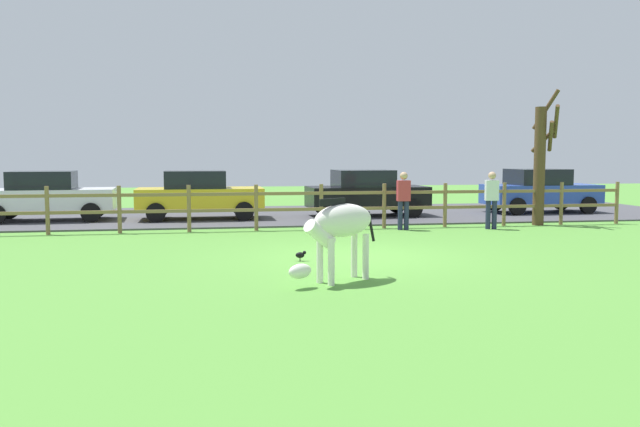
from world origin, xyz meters
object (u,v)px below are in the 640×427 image
parked_car_yellow (199,194)px  parked_car_white (47,195)px  visitor_right_of_tree (403,198)px  crow_on_grass (301,255)px  visitor_left_of_tree (492,197)px  bare_tree (541,161)px  parked_car_blue (540,190)px  zebra (339,227)px  parked_car_black (366,193)px

parked_car_yellow → parked_car_white: 4.72m
parked_car_white → visitor_right_of_tree: 11.14m
crow_on_grass → visitor_left_of_tree: 7.76m
bare_tree → parked_car_blue: bare_tree is taller
parked_car_blue → visitor_right_of_tree: bearing=-147.4°
parked_car_blue → parked_car_white: size_ratio=0.99×
zebra → visitor_left_of_tree: bearing=49.9°
bare_tree → parked_car_yellow: bearing=163.1°
zebra → parked_car_blue: parked_car_blue is taller
visitor_right_of_tree → parked_car_black: bearing=92.8°
bare_tree → visitor_right_of_tree: bearing=-173.0°
parked_car_black → parked_car_blue: (6.48, 0.31, 0.00)m
parked_car_yellow → bare_tree: bearing=-16.9°
zebra → visitor_left_of_tree: size_ratio=1.04×
parked_car_black → parked_car_yellow: bearing=-179.0°
bare_tree → parked_car_black: bearing=145.3°
bare_tree → parked_car_yellow: size_ratio=1.01×
parked_car_white → visitor_right_of_tree: bearing=-20.3°
crow_on_grass → parked_car_yellow: bearing=104.0°
crow_on_grass → bare_tree: bearing=34.1°
parked_car_blue → visitor_left_of_tree: bearing=-131.4°
crow_on_grass → visitor_right_of_tree: bearing=53.6°
parked_car_blue → visitor_left_of_tree: (-3.76, -4.26, 0.06)m
crow_on_grass → parked_car_white: bearing=128.0°
bare_tree → visitor_left_of_tree: bare_tree is taller
parked_car_blue → bare_tree: bearing=-118.2°
parked_car_black → bare_tree: bearing=-34.7°
bare_tree → parked_car_white: bearing=167.4°
parked_car_yellow → visitor_left_of_tree: 9.13m
bare_tree → parked_car_black: bare_tree is taller
parked_car_black → zebra: bearing=-105.8°
zebra → parked_car_white: bearing=123.2°
parked_car_white → visitor_left_of_tree: size_ratio=2.50×
parked_car_blue → visitor_left_of_tree: visitor_left_of_tree is taller
parked_car_white → parked_car_black: bearing=-0.8°
visitor_left_of_tree → visitor_right_of_tree: same height
zebra → parked_car_blue: size_ratio=0.42×
bare_tree → visitor_left_of_tree: 2.29m
parked_car_black → parked_car_yellow: 5.55m
parked_car_yellow → visitor_left_of_tree: (8.28, -3.86, 0.06)m
bare_tree → parked_car_blue: 4.11m
zebra → parked_car_yellow: parked_car_yellow is taller
bare_tree → parked_car_black: size_ratio=1.00×
parked_car_black → visitor_left_of_tree: visitor_left_of_tree is taller
parked_car_yellow → zebra: bearing=-77.0°
parked_car_white → parked_car_blue: bearing=0.6°
crow_on_grass → zebra: bearing=-81.0°
parked_car_black → visitor_left_of_tree: (2.72, -3.96, 0.06)m
bare_tree → zebra: (-7.69, -7.65, -1.01)m
parked_car_yellow → visitor_right_of_tree: 6.79m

